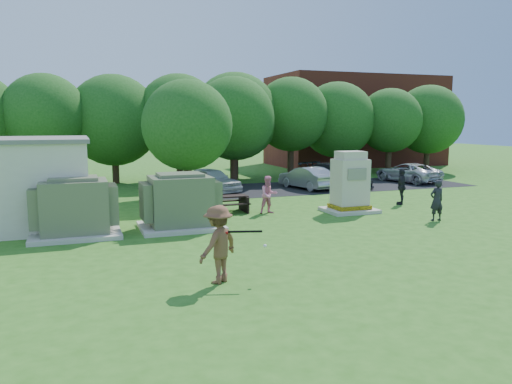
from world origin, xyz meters
name	(u,v)px	position (x,y,z in m)	size (l,w,h in m)	color
ground	(300,251)	(0.00, 0.00, 0.00)	(120.00, 120.00, 0.00)	#2D6619
brick_building	(355,121)	(18.00, 27.00, 4.00)	(15.00, 8.00, 8.00)	maroon
parking_strip	(311,187)	(7.00, 13.50, 0.01)	(20.00, 6.00, 0.01)	#232326
transformer_left	(75,208)	(-6.50, 4.50, 0.97)	(3.00, 2.40, 2.07)	beige
transformer_right	(181,203)	(-2.80, 4.50, 0.97)	(3.00, 2.40, 2.07)	beige
generator_cabinet	(350,186)	(4.89, 5.38, 1.17)	(2.19, 1.80, 2.67)	beige
picnic_table	(228,202)	(-0.22, 7.06, 0.46)	(1.73, 1.30, 0.74)	black
batter	(218,244)	(-3.19, -2.10, 0.97)	(1.25, 0.72, 1.94)	brown
person_by_generator	(437,200)	(7.13, 2.43, 0.83)	(0.60, 0.40, 1.65)	black
person_at_picnic	(269,195)	(1.39, 6.23, 0.82)	(0.80, 0.62, 1.64)	pink
person_walking_right	(401,187)	(8.24, 6.27, 0.86)	(1.01, 0.42, 1.73)	black
car_white	(211,180)	(0.77, 13.56, 0.69)	(1.62, 4.03, 1.37)	silver
car_silver_a	(307,178)	(6.40, 12.92, 0.66)	(1.39, 3.99, 1.31)	#A4A5A9
car_dark	(336,175)	(8.42, 13.05, 0.72)	(2.02, 4.97, 1.44)	black
car_silver_b	(408,173)	(14.13, 13.70, 0.63)	(2.08, 4.52, 1.26)	silver
batting_equipment	(244,234)	(-2.58, -2.26, 1.20)	(1.19, 0.29, 0.46)	black
tree_row	(206,118)	(1.75, 18.50, 4.15)	(41.30, 13.30, 7.30)	#47301E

